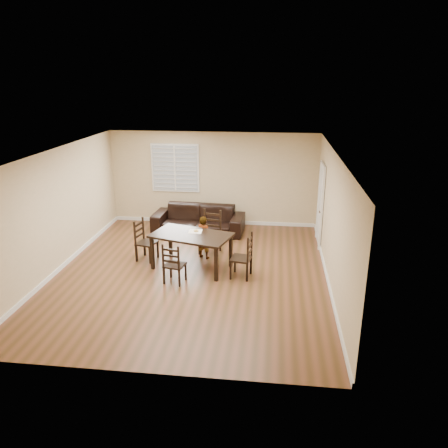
{
  "coord_description": "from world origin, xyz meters",
  "views": [
    {
      "loc": [
        1.78,
        -8.75,
        4.21
      ],
      "look_at": [
        0.67,
        0.55,
        1.0
      ],
      "focal_mm": 35.0,
      "sensor_mm": 36.0,
      "label": 1
    }
  ],
  "objects": [
    {
      "name": "room",
      "position": [
        0.04,
        0.18,
        1.81
      ],
      "size": [
        6.04,
        7.04,
        2.72
      ],
      "color": "#D1B88D",
      "rests_on": "ground"
    },
    {
      "name": "chair_left",
      "position": [
        -1.3,
        0.65,
        0.45
      ],
      "size": [
        0.51,
        0.53,
        0.99
      ],
      "rotation": [
        0.0,
        0.0,
        1.34
      ],
      "color": "black",
      "rests_on": "ground"
    },
    {
      "name": "chair_far",
      "position": [
        -0.28,
        -0.59,
        0.41
      ],
      "size": [
        0.48,
        0.46,
        0.91
      ],
      "rotation": [
        0.0,
        0.0,
        2.93
      ],
      "color": "black",
      "rests_on": "ground"
    },
    {
      "name": "chair_right",
      "position": [
        1.23,
        -0.07,
        0.45
      ],
      "size": [
        0.48,
        0.51,
        1.0
      ],
      "rotation": [
        0.0,
        0.0,
        -1.72
      ],
      "color": "black",
      "rests_on": "ground"
    },
    {
      "name": "chair_near",
      "position": [
        0.26,
        1.35,
        0.48
      ],
      "size": [
        0.56,
        0.53,
        1.06
      ],
      "rotation": [
        0.0,
        0.0,
        -0.2
      ],
      "color": "black",
      "rests_on": "ground"
    },
    {
      "name": "sofa",
      "position": [
        -0.31,
        2.7,
        0.37
      ],
      "size": [
        2.59,
        1.14,
        0.74
      ],
      "primitive_type": "imported",
      "rotation": [
        0.0,
        0.0,
        -0.06
      ],
      "color": "black",
      "rests_on": "ground"
    },
    {
      "name": "child",
      "position": [
        0.14,
        0.89,
        0.53
      ],
      "size": [
        0.45,
        0.39,
        1.05
      ],
      "primitive_type": "imported",
      "rotation": [
        0.0,
        0.0,
        2.71
      ],
      "color": "gray",
      "rests_on": "ground"
    },
    {
      "name": "dining_table",
      "position": [
        -0.04,
        0.28,
        0.73
      ],
      "size": [
        1.95,
        1.43,
        0.82
      ],
      "rotation": [
        0.0,
        0.0,
        -0.28
      ],
      "color": "black",
      "rests_on": "ground"
    },
    {
      "name": "donut",
      "position": [
        0.04,
        0.47,
        0.84
      ],
      "size": [
        0.11,
        0.11,
        0.04
      ],
      "color": "#B68E41",
      "rests_on": "napkin"
    },
    {
      "name": "ground",
      "position": [
        0.0,
        0.0,
        0.0
      ],
      "size": [
        7.0,
        7.0,
        0.0
      ],
      "primitive_type": "plane",
      "color": "brown",
      "rests_on": "ground"
    },
    {
      "name": "napkin",
      "position": [
        0.02,
        0.47,
        0.82
      ],
      "size": [
        0.31,
        0.31,
        0.0
      ],
      "primitive_type": "cube",
      "rotation": [
        0.0,
        0.0,
        0.03
      ],
      "color": "beige",
      "rests_on": "dining_table"
    }
  ]
}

